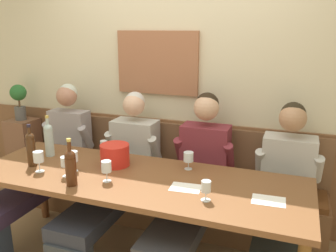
# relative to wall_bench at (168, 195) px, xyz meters

# --- Properties ---
(room_wall_back) EXTENTS (6.80, 0.12, 2.80)m
(room_wall_back) POSITION_rel_wall_bench_xyz_m (-0.00, 0.26, 1.12)
(room_wall_back) COLOR beige
(room_wall_back) RESTS_ON ground
(wood_wainscot_panel) EXTENTS (6.80, 0.03, 0.96)m
(wood_wainscot_panel) POSITION_rel_wall_bench_xyz_m (0.00, 0.21, 0.20)
(wood_wainscot_panel) COLOR brown
(wood_wainscot_panel) RESTS_ON ground
(wall_bench) EXTENTS (2.80, 0.42, 0.94)m
(wall_bench) POSITION_rel_wall_bench_xyz_m (0.00, 0.00, 0.00)
(wall_bench) COLOR brown
(wall_bench) RESTS_ON ground
(dining_table) EXTENTS (2.50, 0.86, 0.75)m
(dining_table) POSITION_rel_wall_bench_xyz_m (0.00, -0.69, 0.40)
(dining_table) COLOR brown
(dining_table) RESTS_ON ground
(person_left_seat) EXTENTS (0.50, 1.28, 1.29)m
(person_left_seat) POSITION_rel_wall_bench_xyz_m (-1.05, -0.39, 0.33)
(person_left_seat) COLOR #29313F
(person_left_seat) RESTS_ON ground
(person_center_right_seat) EXTENTS (0.52, 1.29, 1.26)m
(person_center_right_seat) POSITION_rel_wall_bench_xyz_m (-0.33, -0.36, 0.33)
(person_center_right_seat) COLOR #30353A
(person_center_right_seat) RESTS_ON ground
(person_right_seat) EXTENTS (0.52, 1.29, 1.29)m
(person_right_seat) POSITION_rel_wall_bench_xyz_m (0.35, -0.36, 0.35)
(person_right_seat) COLOR #35332E
(person_right_seat) RESTS_ON ground
(person_center_left_seat) EXTENTS (0.52, 1.29, 1.26)m
(person_center_left_seat) POSITION_rel_wall_bench_xyz_m (1.05, -0.36, 0.34)
(person_center_left_seat) COLOR #28353C
(person_center_left_seat) RESTS_ON ground
(ice_bucket) EXTENTS (0.23, 0.23, 0.17)m
(ice_bucket) POSITION_rel_wall_bench_xyz_m (-0.25, -0.54, 0.56)
(ice_bucket) COLOR red
(ice_bucket) RESTS_ON dining_table
(wine_bottle_amber_mid) EXTENTS (0.07, 0.07, 0.34)m
(wine_bottle_amber_mid) POSITION_rel_wall_bench_xyz_m (-0.87, -0.78, 0.62)
(wine_bottle_amber_mid) COLOR #3E2411
(wine_bottle_amber_mid) RESTS_ON dining_table
(wine_bottle_green_tall) EXTENTS (0.08, 0.08, 0.35)m
(wine_bottle_green_tall) POSITION_rel_wall_bench_xyz_m (-0.88, -0.54, 0.63)
(wine_bottle_green_tall) COLOR #ADC0BA
(wine_bottle_green_tall) RESTS_ON dining_table
(wine_bottle_clear_water) EXTENTS (0.08, 0.08, 0.34)m
(wine_bottle_clear_water) POSITION_rel_wall_bench_xyz_m (-0.36, -0.98, 0.61)
(wine_bottle_clear_water) COLOR #45220F
(wine_bottle_clear_water) RESTS_ON dining_table
(wine_glass_center_rear) EXTENTS (0.07, 0.07, 0.16)m
(wine_glass_center_rear) POSITION_rel_wall_bench_xyz_m (-0.49, -0.76, 0.59)
(wine_glass_center_rear) COLOR silver
(wine_glass_center_rear) RESTS_ON dining_table
(wine_glass_center_front) EXTENTS (0.08, 0.08, 0.16)m
(wine_glass_center_front) POSITION_rel_wall_bench_xyz_m (-0.73, -0.86, 0.59)
(wine_glass_center_front) COLOR silver
(wine_glass_center_front) RESTS_ON dining_table
(wine_glass_mid_right) EXTENTS (0.06, 0.06, 0.12)m
(wine_glass_mid_right) POSITION_rel_wall_bench_xyz_m (-0.47, -0.35, 0.56)
(wine_glass_mid_right) COLOR silver
(wine_glass_mid_right) RESTS_ON dining_table
(wine_glass_near_bucket) EXTENTS (0.07, 0.07, 0.15)m
(wine_glass_near_bucket) POSITION_rel_wall_bench_xyz_m (-0.48, -0.86, 0.59)
(wine_glass_near_bucket) COLOR silver
(wine_glass_near_bucket) RESTS_ON dining_table
(wine_glass_right_end) EXTENTS (0.07, 0.07, 0.15)m
(wine_glass_right_end) POSITION_rel_wall_bench_xyz_m (-0.16, -0.84, 0.58)
(wine_glass_right_end) COLOR silver
(wine_glass_right_end) RESTS_ON dining_table
(wine_glass_left_end) EXTENTS (0.08, 0.08, 0.14)m
(wine_glass_left_end) POSITION_rel_wall_bench_xyz_m (0.32, -0.42, 0.57)
(wine_glass_left_end) COLOR silver
(wine_glass_left_end) RESTS_ON dining_table
(wine_glass_mid_left) EXTENTS (0.06, 0.06, 0.13)m
(wine_glass_mid_left) POSITION_rel_wall_bench_xyz_m (0.58, -0.88, 0.57)
(wine_glass_mid_left) COLOR silver
(wine_glass_mid_left) RESTS_ON dining_table
(tasting_sheet_left_guest) EXTENTS (0.22, 0.16, 0.00)m
(tasting_sheet_left_guest) POSITION_rel_wall_bench_xyz_m (0.96, -0.74, 0.47)
(tasting_sheet_left_guest) COLOR white
(tasting_sheet_left_guest) RESTS_ON dining_table
(tasting_sheet_right_guest) EXTENTS (0.22, 0.17, 0.00)m
(tasting_sheet_right_guest) POSITION_rel_wall_bench_xyz_m (0.40, -0.75, 0.47)
(tasting_sheet_right_guest) COLOR white
(tasting_sheet_right_guest) RESTS_ON dining_table
(corner_pedestal) EXTENTS (0.28, 0.28, 0.86)m
(corner_pedestal) POSITION_rel_wall_bench_xyz_m (-1.70, 0.03, 0.15)
(corner_pedestal) COLOR brown
(corner_pedestal) RESTS_ON ground
(potted_plant) EXTENTS (0.17, 0.17, 0.38)m
(potted_plant) POSITION_rel_wall_bench_xyz_m (-1.70, 0.03, 0.81)
(potted_plant) COLOR #504E4A
(potted_plant) RESTS_ON corner_pedestal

